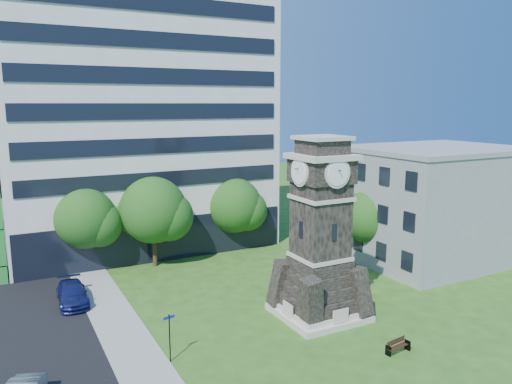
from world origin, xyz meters
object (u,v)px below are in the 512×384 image
park_bench (397,346)px  car_street_north (72,294)px  clock_tower (320,240)px  car_east_lot (431,267)px  street_sign (170,332)px

park_bench → car_street_north: bearing=125.2°
clock_tower → car_street_north: clock_tower is taller
car_east_lot → car_street_north: bearing=53.0°
car_east_lot → street_sign: size_ratio=1.60×
clock_tower → park_bench: (1.07, -6.44, -4.85)m
park_bench → street_sign: size_ratio=0.56×
clock_tower → car_street_north: bearing=145.5°
clock_tower → car_east_lot: (13.18, 2.45, -4.66)m
car_east_lot → street_sign: (-24.11, -3.77, 1.13)m
car_east_lot → street_sign: bearing=77.1°
car_east_lot → park_bench: size_ratio=2.86×
car_east_lot → park_bench: bearing=104.5°
clock_tower → street_sign: size_ratio=4.35×
clock_tower → street_sign: (-10.94, -1.32, -3.52)m
clock_tower → park_bench: size_ratio=7.78×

